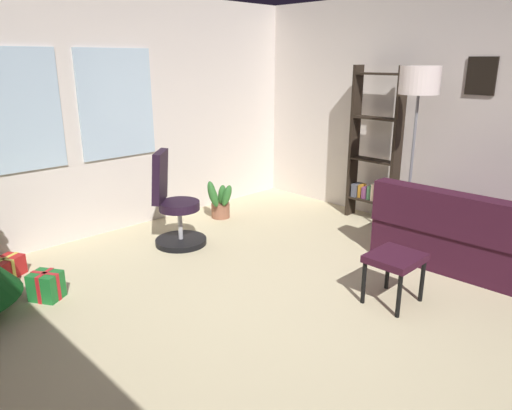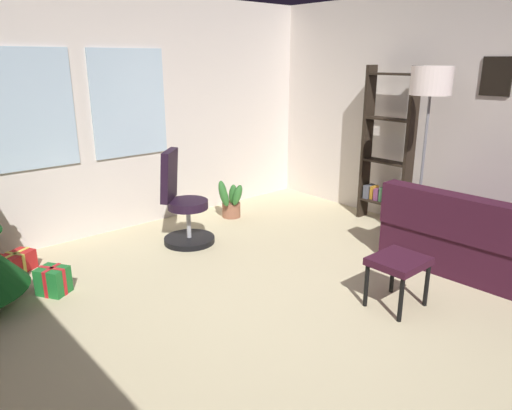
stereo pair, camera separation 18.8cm
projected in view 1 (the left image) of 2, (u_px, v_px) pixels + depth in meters
name	position (u px, v px, depth m)	size (l,w,h in m)	color
ground_plane	(303.00, 328.00, 3.70)	(5.44, 5.83, 0.10)	beige
wall_back_with_windows	(103.00, 116.00, 5.30)	(5.44, 0.12, 2.68)	silver
wall_right_with_frames	(472.00, 118.00, 5.15)	(0.12, 5.83, 2.68)	silver
couch	(487.00, 239.00, 4.64)	(1.56, 1.74, 0.79)	#371324
footstool	(395.00, 262.00, 3.89)	(0.44, 0.38, 0.43)	#371324
gift_box_red	(5.00, 269.00, 4.40)	(0.39, 0.33, 0.20)	red
gift_box_green	(46.00, 286.00, 4.02)	(0.29, 0.31, 0.24)	#1E722D
office_chair	(174.00, 209.00, 5.13)	(0.60, 0.60, 1.04)	black
bookshelf	(374.00, 155.00, 5.81)	(0.18, 0.64, 1.89)	black
floor_lamp	(419.00, 91.00, 4.79)	(0.40, 0.40, 1.89)	slate
potted_plant	(219.00, 202.00, 6.02)	(0.38, 0.37, 0.50)	#8F5740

